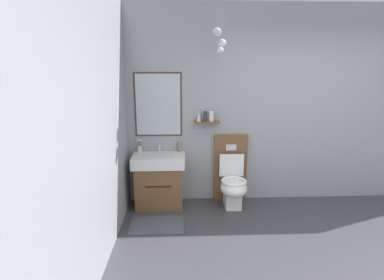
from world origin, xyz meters
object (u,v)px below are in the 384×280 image
(vanity_sink_left, at_px, (159,179))
(toothbrush_cup, at_px, (139,148))
(soap_dispenser, at_px, (180,147))
(toilet, at_px, (232,180))

(vanity_sink_left, xyz_separation_m, toothbrush_cup, (-0.28, 0.15, 0.42))
(soap_dispenser, bearing_deg, toothbrush_cup, -178.97)
(soap_dispenser, bearing_deg, vanity_sink_left, -150.96)
(toothbrush_cup, height_order, soap_dispenser, toothbrush_cup)
(toilet, height_order, soap_dispenser, toilet)
(vanity_sink_left, relative_size, toilet, 0.76)
(vanity_sink_left, distance_m, toilet, 1.04)
(vanity_sink_left, height_order, toothbrush_cup, toothbrush_cup)
(toothbrush_cup, bearing_deg, soap_dispenser, 1.03)
(toothbrush_cup, distance_m, soap_dispenser, 0.58)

